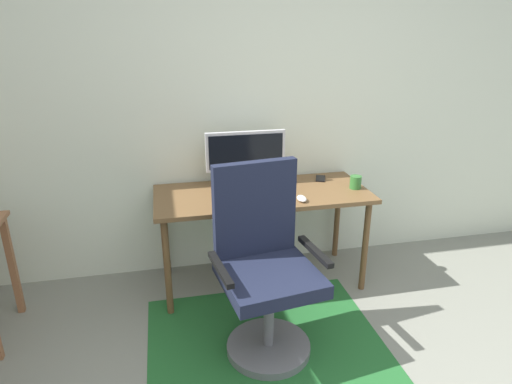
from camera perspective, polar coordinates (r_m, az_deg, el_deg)
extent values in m
cube|color=silver|center=(3.34, 1.72, 11.96)|extent=(6.00, 0.10, 2.60)
cube|color=#205C28|center=(2.85, 1.12, -18.52)|extent=(1.40, 1.11, 0.01)
cube|color=brown|center=(3.09, 0.83, -0.27)|extent=(1.50, 0.64, 0.03)
cylinder|color=brown|center=(2.94, -11.42, -9.60)|extent=(0.04, 0.04, 0.69)
cylinder|color=brown|center=(3.23, 13.95, -6.88)|extent=(0.04, 0.04, 0.69)
cylinder|color=brown|center=(3.40, -11.66, -5.26)|extent=(0.04, 0.04, 0.69)
cylinder|color=brown|center=(3.66, 10.46, -3.28)|extent=(0.04, 0.04, 0.69)
cylinder|color=#B2B2B7|center=(3.23, -1.31, 1.08)|extent=(0.18, 0.18, 0.01)
cylinder|color=#B2B2B7|center=(3.21, -1.32, 2.04)|extent=(0.04, 0.04, 0.10)
cube|color=#B7B7BC|center=(3.16, -1.35, 5.36)|extent=(0.57, 0.04, 0.28)
cube|color=black|center=(3.14, -1.28, 5.27)|extent=(0.53, 0.00, 0.24)
cube|color=white|center=(2.88, -0.33, -1.36)|extent=(0.43, 0.13, 0.02)
ellipsoid|color=white|center=(2.94, 5.94, -0.85)|extent=(0.06, 0.10, 0.03)
cylinder|color=#2D6A2C|center=(3.22, 12.78, 1.24)|extent=(0.08, 0.08, 0.09)
cube|color=black|center=(3.38, 8.36, 1.75)|extent=(0.12, 0.16, 0.01)
cylinder|color=slate|center=(2.76, 1.63, -19.44)|extent=(0.49, 0.49, 0.05)
cylinder|color=slate|center=(2.62, 1.68, -15.57)|extent=(0.06, 0.06, 0.41)
cube|color=#191E33|center=(2.48, 1.74, -10.98)|extent=(0.59, 0.59, 0.08)
cube|color=#191E33|center=(2.52, -0.15, -2.19)|extent=(0.49, 0.13, 0.56)
cube|color=black|center=(2.35, -4.63, -9.92)|extent=(0.09, 0.36, 0.03)
cube|color=black|center=(2.53, 7.65, -7.61)|extent=(0.09, 0.36, 0.03)
cube|color=brown|center=(3.30, -29.02, -8.37)|extent=(0.04, 0.04, 0.70)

